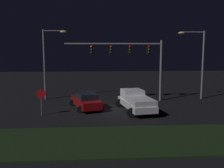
# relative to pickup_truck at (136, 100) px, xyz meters

# --- Properties ---
(ground_plane) EXTENTS (80.00, 80.00, 0.00)m
(ground_plane) POSITION_rel_pickup_truck_xyz_m (-2.61, 1.39, -1.00)
(ground_plane) COLOR black
(grass_median) EXTENTS (24.43, 5.32, 0.10)m
(grass_median) POSITION_rel_pickup_truck_xyz_m (-2.61, -7.51, -0.95)
(grass_median) COLOR black
(grass_median) RESTS_ON ground_plane
(pickup_truck) EXTENTS (3.45, 5.65, 1.80)m
(pickup_truck) POSITION_rel_pickup_truck_xyz_m (0.00, 0.00, 0.00)
(pickup_truck) COLOR silver
(pickup_truck) RESTS_ON ground_plane
(car_sedan) EXTENTS (3.33, 4.74, 1.51)m
(car_sedan) POSITION_rel_pickup_truck_xyz_m (-4.49, 1.18, -0.26)
(car_sedan) COLOR maroon
(car_sedan) RESTS_ON ground_plane
(traffic_signal_gantry) EXTENTS (10.32, 0.56, 6.50)m
(traffic_signal_gantry) POSITION_rel_pickup_truck_xyz_m (0.06, 4.47, 4.03)
(traffic_signal_gantry) COLOR slate
(traffic_signal_gantry) RESTS_ON ground_plane
(street_lamp_left) EXTENTS (2.59, 0.44, 7.67)m
(street_lamp_left) POSITION_rel_pickup_truck_xyz_m (-8.64, 6.09, 3.87)
(street_lamp_left) COLOR slate
(street_lamp_left) RESTS_ON ground_plane
(street_lamp_right) EXTENTS (3.00, 0.44, 7.54)m
(street_lamp_right) POSITION_rel_pickup_truck_xyz_m (7.67, 5.15, 3.83)
(street_lamp_right) COLOR slate
(street_lamp_right) RESTS_ON ground_plane
(stop_sign) EXTENTS (0.76, 0.08, 2.23)m
(stop_sign) POSITION_rel_pickup_truck_xyz_m (-8.18, -1.00, 0.56)
(stop_sign) COLOR slate
(stop_sign) RESTS_ON ground_plane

